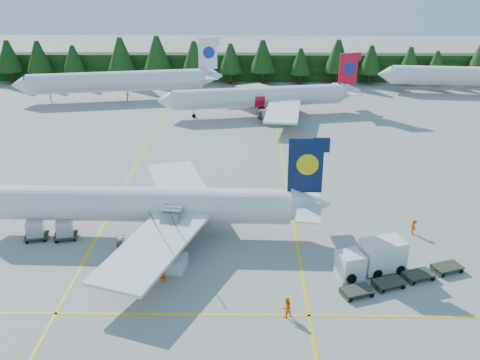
{
  "coord_description": "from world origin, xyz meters",
  "views": [
    {
      "loc": [
        1.06,
        -40.69,
        25.89
      ],
      "look_at": [
        0.3,
        13.31,
        3.5
      ],
      "focal_mm": 40.0,
      "sensor_mm": 36.0,
      "label": 1
    }
  ],
  "objects_px": {
    "airstairs": "(162,257)",
    "airliner_red": "(255,98)",
    "service_truck": "(371,258)",
    "airliner_navy": "(135,205)"
  },
  "relations": [
    {
      "from": "airliner_red",
      "to": "service_truck",
      "type": "height_order",
      "value": "airliner_red"
    },
    {
      "from": "airliner_red",
      "to": "airstairs",
      "type": "bearing_deg",
      "value": -110.71
    },
    {
      "from": "airliner_navy",
      "to": "airliner_red",
      "type": "bearing_deg",
      "value": 75.79
    },
    {
      "from": "airstairs",
      "to": "airliner_red",
      "type": "bearing_deg",
      "value": 88.38
    },
    {
      "from": "airstairs",
      "to": "service_truck",
      "type": "relative_size",
      "value": 1.01
    },
    {
      "from": "airliner_navy",
      "to": "service_truck",
      "type": "bearing_deg",
      "value": -16.34
    },
    {
      "from": "airliner_navy",
      "to": "service_truck",
      "type": "xyz_separation_m",
      "value": [
        22.29,
        -7.14,
        -1.65
      ]
    },
    {
      "from": "airstairs",
      "to": "service_truck",
      "type": "xyz_separation_m",
      "value": [
        18.74,
        -0.78,
        0.57
      ]
    },
    {
      "from": "airliner_red",
      "to": "airstairs",
      "type": "distance_m",
      "value": 52.09
    },
    {
      "from": "airliner_red",
      "to": "service_truck",
      "type": "relative_size",
      "value": 5.51
    }
  ]
}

